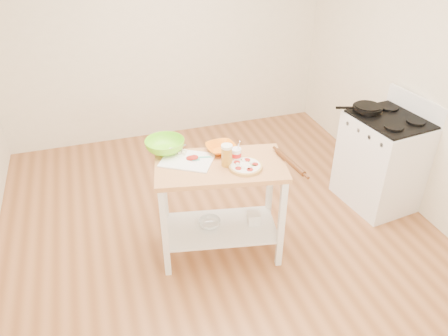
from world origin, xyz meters
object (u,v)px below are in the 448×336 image
Objects in this scene: shelf_bin at (254,218)px; orange_bowl at (221,148)px; shelf_glass_bowl at (210,223)px; spatula at (201,158)px; rolling_pin at (290,162)px; cutting_board at (187,160)px; pizza at (245,166)px; beer_pint at (227,155)px; gas_stove at (382,161)px; skillet at (367,108)px; green_bowl at (165,146)px; prep_island at (220,191)px; knife at (168,151)px; yogurt_tub at (236,154)px.

orange_bowl is at bearing 134.97° from shelf_bin.
shelf_glass_bowl is 1.79× the size of shelf_bin.
rolling_pin is at bearing -11.44° from spatula.
cutting_board is 0.64m from shelf_glass_bowl.
pizza reaches higher than shelf_bin.
gas_stove is at bearing 8.60° from beer_pint.
gas_stove is 2.57× the size of skillet.
green_bowl reaches higher than shelf_glass_bowl.
gas_stove reaches higher than shelf_bin.
green_bowl reaches higher than prep_island.
skillet reaches higher than cutting_board.
cutting_board is at bearing 161.79° from shelf_bin.
spatula is 0.82× the size of shelf_glass_bowl.
knife is at bearing -61.95° from green_bowl.
rolling_pin is at bearing -18.68° from prep_island.
rolling_pin reaches higher than cutting_board.
green_bowl is at bearing 134.06° from shelf_glass_bowl.
prep_island is 1.01× the size of gas_stove.
orange_bowl is at bearing 43.79° from shelf_glass_bowl.
yogurt_tub is 1.67× the size of shelf_bin.
orange_bowl is at bearing 114.75° from yogurt_tub.
cutting_board is at bearing 148.30° from pizza.
rolling_pin is (0.38, -0.20, -0.03)m from yogurt_tub.
yogurt_tub is at bearing -65.25° from orange_bowl.
shelf_bin is at bearing -141.73° from skillet.
yogurt_tub is 0.43m from rolling_pin.
orange_bowl is (0.42, -0.12, 0.01)m from knife.
shelf_bin reaches higher than shelf_glass_bowl.
knife is at bearing 156.46° from cutting_board.
beer_pint is at bearing -41.49° from green_bowl.
spatula is 0.24m from beer_pint.
orange_bowl is at bearing 34.01° from spatula.
shelf_bin is (-1.32, -0.47, -0.66)m from skillet.
skillet is (1.61, 0.43, 0.33)m from prep_island.
gas_stove reaches higher than rolling_pin.
spatula is at bearing -150.92° from skillet.
spatula is 0.40× the size of rolling_pin.
orange_bowl reaches higher than spatula.
shelf_glass_bowl is (0.04, -0.07, -0.63)m from spatula.
orange_bowl is at bearing -30.25° from knife.
orange_bowl is (-1.54, -0.24, -0.05)m from skillet.
cutting_board is (-1.84, -0.29, -0.07)m from skillet.
beer_pint is (0.42, -0.37, 0.04)m from green_bowl.
beer_pint is at bearing -150.37° from yogurt_tub.
pizza is 0.47m from cutting_board.
yogurt_tub is at bearing 29.63° from beer_pint.
rolling_pin is at bearing 9.04° from cutting_board.
green_bowl is at bearing 137.60° from prep_island.
knife is 0.81× the size of green_bowl.
knife is at bearing 138.88° from prep_island.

